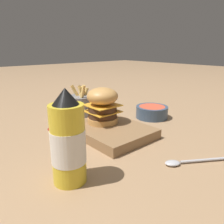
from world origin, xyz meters
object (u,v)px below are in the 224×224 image
Objects in this scene: fries_basket at (82,105)px; spoon at (187,161)px; side_bowl at (152,112)px; burger at (103,105)px; ketchup_bottle at (68,142)px; serving_board at (112,131)px.

fries_basket is 0.81× the size of spoon.
burger is at bearing -94.27° from side_bowl.
ketchup_bottle is 1.60× the size of side_bowl.
serving_board is 0.28m from ketchup_bottle.
serving_board is 1.18× the size of ketchup_bottle.
fries_basket is at bearing 143.07° from ketchup_bottle.
spoon is at bearing 5.22° from serving_board.
ketchup_bottle is 0.51m from side_bowl.
serving_board reaches higher than spoon.
spoon is at bearing -4.02° from fries_basket.
burger reaches higher than serving_board.
ketchup_bottle reaches higher than serving_board.
ketchup_bottle is at bearing 5.57° from spoon.
burger is 0.22m from fries_basket.
serving_board is 1.88× the size of side_bowl.
serving_board is 0.09m from burger.
fries_basket is (-0.21, 0.06, -0.05)m from burger.
burger is 0.90× the size of fries_basket.
serving_board is 1.46× the size of spoon.
side_bowl reaches higher than spoon.
fries_basket is 0.52m from spoon.
fries_basket is at bearing -61.72° from spoon.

